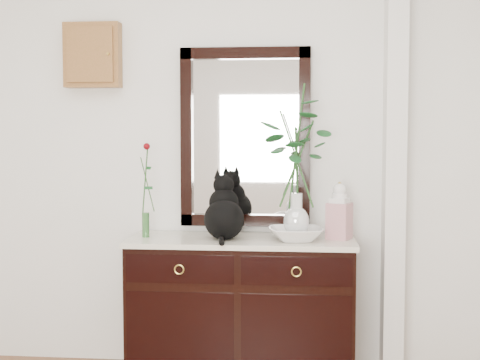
# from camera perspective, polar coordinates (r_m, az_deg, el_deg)

# --- Properties ---
(wall_back) EXTENTS (3.60, 0.04, 2.70)m
(wall_back) POSITION_cam_1_polar(r_m,az_deg,el_deg) (4.16, -0.92, 2.41)
(wall_back) COLOR silver
(wall_back) RESTS_ON ground
(pilaster) EXTENTS (0.12, 0.20, 2.70)m
(pilaster) POSITION_cam_1_polar(r_m,az_deg,el_deg) (4.09, 13.04, 2.28)
(pilaster) COLOR silver
(pilaster) RESTS_ON ground
(sideboard) EXTENTS (1.33, 0.52, 0.82)m
(sideboard) POSITION_cam_1_polar(r_m,az_deg,el_deg) (4.02, 0.14, -10.27)
(sideboard) COLOR black
(sideboard) RESTS_ON ground
(wall_mirror) EXTENTS (0.80, 0.06, 1.10)m
(wall_mirror) POSITION_cam_1_polar(r_m,az_deg,el_deg) (4.13, 0.44, 3.65)
(wall_mirror) COLOR black
(wall_mirror) RESTS_ON wall_back
(key_cabinet) EXTENTS (0.35, 0.10, 0.40)m
(key_cabinet) POSITION_cam_1_polar(r_m,az_deg,el_deg) (4.32, -12.46, 10.35)
(key_cabinet) COLOR brown
(key_cabinet) RESTS_ON wall_back
(cat) EXTENTS (0.31, 0.37, 0.38)m
(cat) POSITION_cam_1_polar(r_m,az_deg,el_deg) (3.89, -1.37, -2.26)
(cat) COLOR black
(cat) RESTS_ON sideboard
(lotus_bowl) EXTENTS (0.35, 0.35, 0.08)m
(lotus_bowl) POSITION_cam_1_polar(r_m,az_deg,el_deg) (3.85, 4.82, -4.62)
(lotus_bowl) COLOR silver
(lotus_bowl) RESTS_ON sideboard
(vase_branches) EXTENTS (0.50, 0.50, 0.89)m
(vase_branches) POSITION_cam_1_polar(r_m,az_deg,el_deg) (3.81, 4.85, 1.72)
(vase_branches) COLOR silver
(vase_branches) RESTS_ON lotus_bowl
(bud_vase_rose) EXTENTS (0.08, 0.08, 0.57)m
(bud_vase_rose) POSITION_cam_1_polar(r_m,az_deg,el_deg) (3.98, -8.08, -0.81)
(bud_vase_rose) COLOR #336431
(bud_vase_rose) RESTS_ON sideboard
(ginger_jar) EXTENTS (0.16, 0.16, 0.34)m
(ginger_jar) POSITION_cam_1_polar(r_m,az_deg,el_deg) (3.93, 8.47, -2.57)
(ginger_jar) COLOR white
(ginger_jar) RESTS_ON sideboard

